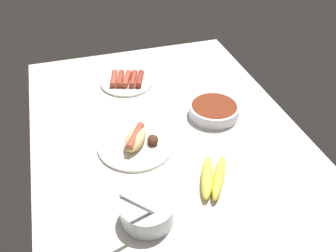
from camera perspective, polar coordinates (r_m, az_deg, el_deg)
name	(u,v)px	position (r cm, az deg, el deg)	size (l,w,h in cm)	color
ground_plane	(164,130)	(131.38, -0.59, -0.60)	(120.00, 90.00, 3.00)	silver
plate_hotdog_assembled	(136,142)	(121.78, -4.86, -2.49)	(24.94, 24.94, 5.61)	white
banana_bunch	(213,177)	(110.46, 6.90, -7.78)	(18.40, 14.42, 3.84)	gold
bowl_chili	(214,110)	(135.37, 7.04, 2.47)	(18.08, 18.08, 4.37)	white
plate_sausages	(127,81)	(154.37, -6.30, 6.88)	(21.50, 21.50, 3.41)	white
bowl_coleslaw	(147,210)	(99.77, -3.17, -12.76)	(14.37, 14.47, 15.39)	silver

